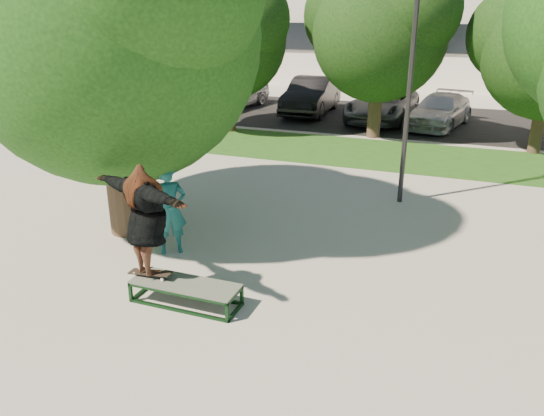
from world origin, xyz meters
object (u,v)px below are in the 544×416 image
at_px(tree_left, 109,15).
at_px(grind_box, 186,293).
at_px(lamppost, 411,73).
at_px(car_silver_b, 440,111).
at_px(bystander, 170,210).
at_px(car_dark, 311,96).
at_px(car_grey, 382,104).
at_px(car_silver_a, 234,91).

bearing_deg(tree_left, grind_box, -40.70).
distance_m(lamppost, car_silver_b, 10.18).
height_order(bystander, car_dark, bystander).
relative_size(lamppost, car_dark, 1.22).
height_order(grind_box, car_grey, car_grey).
distance_m(lamppost, bystander, 6.38).
height_order(bystander, car_silver_b, bystander).
distance_m(car_dark, car_grey, 3.38).
relative_size(car_silver_a, car_silver_b, 1.03).
xyz_separation_m(car_dark, car_silver_b, (5.77, -0.92, -0.17)).
bearing_deg(car_silver_a, car_silver_b, 0.11).
xyz_separation_m(lamppost, bystander, (-3.80, -4.60, -2.26)).
relative_size(tree_left, car_silver_a, 1.53).
xyz_separation_m(tree_left, car_grey, (3.02, 14.21, -3.70)).
relative_size(tree_left, car_grey, 1.37).
bearing_deg(grind_box, car_silver_a, 112.34).
bearing_deg(car_silver_b, grind_box, -87.57).
distance_m(tree_left, car_silver_b, 15.28).
bearing_deg(car_dark, grind_box, -82.25).
bearing_deg(bystander, car_silver_b, 36.88).
distance_m(car_dark, car_silver_b, 5.84).
relative_size(car_dark, car_grey, 0.96).
bearing_deg(car_silver_a, grind_box, -60.89).
bearing_deg(car_dark, car_grey, -10.51).
xyz_separation_m(grind_box, car_grey, (0.28, 16.58, 0.53)).
bearing_deg(tree_left, car_silver_b, 68.43).
relative_size(grind_box, car_grey, 0.35).
height_order(bystander, car_silver_a, bystander).
distance_m(tree_left, bystander, 3.90).
height_order(tree_left, lamppost, tree_left).
relative_size(car_grey, car_silver_b, 1.15).
relative_size(bystander, car_grey, 0.34).
distance_m(grind_box, bystander, 2.20).
bearing_deg(lamppost, bystander, -129.55).
height_order(car_dark, car_grey, car_dark).
height_order(lamppost, car_dark, lamppost).
relative_size(tree_left, lamppost, 1.16).
relative_size(lamppost, grind_box, 3.39).
bearing_deg(car_grey, grind_box, -87.28).
distance_m(lamppost, car_dark, 12.38).
xyz_separation_m(tree_left, car_silver_a, (-4.35, 14.92, -3.63)).
height_order(tree_left, car_silver_b, tree_left).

